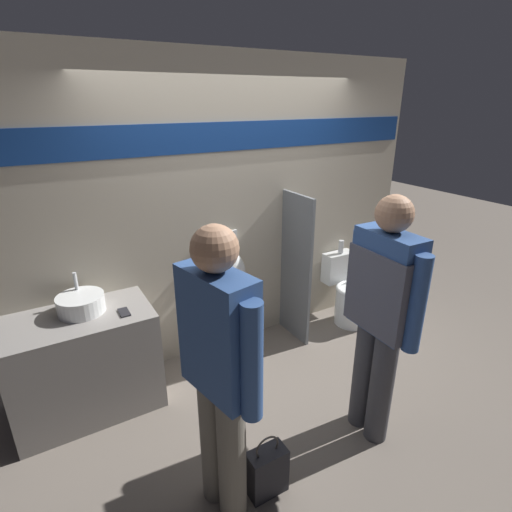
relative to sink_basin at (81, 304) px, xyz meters
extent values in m
plane|color=#70665B|center=(1.42, -0.33, -0.90)|extent=(16.00, 16.00, 0.00)
cube|color=#B2A893|center=(1.42, 0.27, 0.45)|extent=(4.09, 0.06, 2.70)
cube|color=navy|center=(1.42, 0.23, 1.12)|extent=(4.00, 0.01, 0.24)
cube|color=gray|center=(-0.05, -0.06, -0.48)|extent=(1.05, 0.59, 0.83)
cylinder|color=silver|center=(0.00, 0.00, 0.00)|extent=(0.34, 0.34, 0.14)
cylinder|color=silver|center=(0.00, 0.12, 0.14)|extent=(0.03, 0.03, 0.14)
cube|color=#232328|center=(0.27, -0.18, -0.06)|extent=(0.07, 0.14, 0.01)
cube|color=slate|center=(1.97, 0.00, -0.15)|extent=(0.03, 0.48, 1.50)
cylinder|color=silver|center=(1.27, 0.09, -0.62)|extent=(0.04, 0.04, 0.55)
ellipsoid|color=silver|center=(1.27, 0.09, -0.11)|extent=(0.34, 0.27, 0.51)
cube|color=silver|center=(1.27, 0.22, -0.04)|extent=(0.32, 0.02, 0.64)
cylinder|color=silver|center=(1.27, 0.19, 0.23)|extent=(0.06, 0.06, 0.16)
cylinder|color=silver|center=(2.66, -0.14, -0.70)|extent=(0.39, 0.39, 0.40)
torus|color=silver|center=(2.66, -0.14, -0.49)|extent=(0.40, 0.40, 0.04)
cube|color=silver|center=(2.66, 0.15, -0.33)|extent=(0.36, 0.16, 0.34)
cylinder|color=silver|center=(2.66, 0.13, -0.08)|extent=(0.06, 0.06, 0.14)
cylinder|color=#3D3D42|center=(1.69, -1.43, -0.46)|extent=(0.16, 0.16, 0.87)
cylinder|color=#3D3D42|center=(1.70, -1.25, -0.46)|extent=(0.16, 0.16, 0.87)
cube|color=#2D4C84|center=(1.69, -1.34, 0.31)|extent=(0.21, 0.46, 0.69)
cube|color=#4C4C56|center=(1.69, -1.34, 0.26)|extent=(0.24, 0.49, 0.55)
cylinder|color=#2D4C84|center=(1.68, -1.60, 0.28)|extent=(0.11, 0.11, 0.63)
cylinder|color=#2D4C84|center=(1.70, -1.08, 0.28)|extent=(0.11, 0.11, 0.63)
sphere|color=#A87A5B|center=(1.69, -1.34, 0.77)|extent=(0.23, 0.23, 0.23)
cylinder|color=#666056|center=(0.52, -1.42, -0.46)|extent=(0.16, 0.16, 0.87)
cylinder|color=#666056|center=(0.49, -1.25, -0.46)|extent=(0.16, 0.16, 0.87)
cube|color=#2D4C84|center=(0.51, -1.33, 0.31)|extent=(0.29, 0.48, 0.69)
cylinder|color=#2D4C84|center=(0.56, -1.58, 0.28)|extent=(0.11, 0.11, 0.63)
cylinder|color=#2D4C84|center=(0.45, -1.08, 0.28)|extent=(0.11, 0.11, 0.63)
sphere|color=#A87A5B|center=(0.51, -1.33, 0.77)|extent=(0.23, 0.23, 0.23)
cube|color=#232328|center=(0.77, -1.40, -0.74)|extent=(0.25, 0.14, 0.32)
torus|color=#4C4742|center=(0.77, -1.40, -0.54)|extent=(0.16, 0.01, 0.16)
camera|label=1|loc=(-0.21, -2.93, 1.42)|focal=28.00mm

